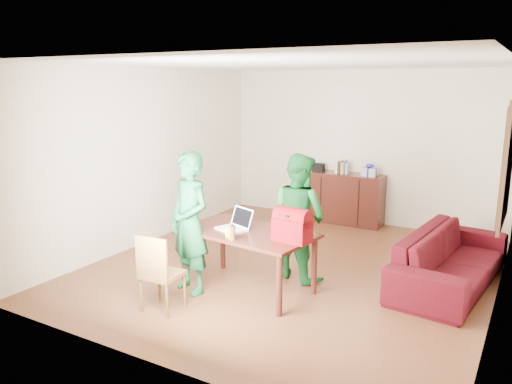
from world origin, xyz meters
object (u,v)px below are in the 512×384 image
Objects in this scene: chair at (162,288)px; person_far at (299,216)px; laptop at (231,226)px; red_bag at (292,228)px; bottle at (233,232)px; sofa at (451,259)px; person_near at (190,223)px; table at (248,238)px.

chair is 0.55× the size of person_far.
red_bag is at bearing 19.70° from laptop.
bottle is (0.23, -0.33, 0.05)m from laptop.
person_far reaches higher than sofa.
red_bag is at bearing 128.84° from person_far.
laptop reaches higher than chair.
table is at bearing 51.21° from person_near.
chair reaches higher than sofa.
person_far is 0.81m from red_bag.
chair is at bearing -135.94° from bottle.
table is at bearing 96.30° from bottle.
person_far is at bearing 57.89° from chair.
bottle is (0.62, -0.03, -0.01)m from person_near.
person_near is at bearing -140.26° from table.
table is 0.78m from person_far.
chair is 0.39× the size of sofa.
person_far is at bearing 73.95° from bottle.
person_far reaches higher than bottle.
laptop is at bearing 72.48° from person_far.
person_far is (0.35, 0.67, 0.16)m from table.
sofa is at bearing 40.99° from bottle.
bottle is 0.08× the size of sofa.
person_near is 1.05× the size of person_far.
sofa is (2.11, 1.39, -0.32)m from table.
table is 3.96× the size of laptop.
bottle is (0.58, 0.56, 0.58)m from chair.
table is at bearing 40.75° from laptop.
red_bag is at bearing 141.39° from sofa.
person_near is 4.15× the size of red_bag.
chair is 2.16× the size of red_bag.
red_bag is (1.16, 0.87, 0.64)m from chair.
chair is 0.83m from person_near.
chair reaches higher than table.
chair is 1.94m from person_far.
laptop is (-0.19, -0.07, 0.14)m from table.
person_near is (-0.58, -0.37, 0.20)m from table.
red_bag is (0.63, -0.09, 0.24)m from table.
sofa is (1.76, 0.72, -0.48)m from person_far.
laptop is at bearing 65.30° from chair.
person_far is 0.71× the size of sofa.
sofa is (1.48, 1.48, -0.56)m from red_bag.
red_bag reaches higher than bottle.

